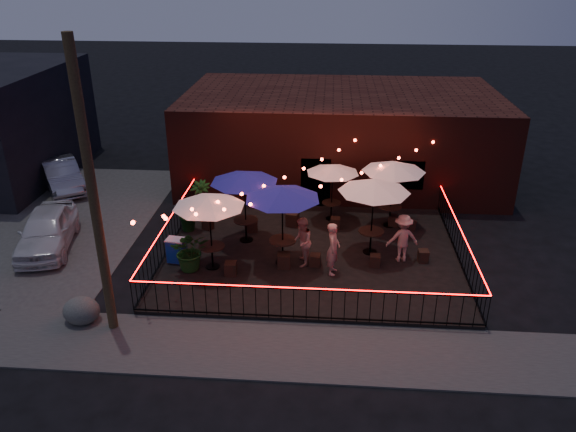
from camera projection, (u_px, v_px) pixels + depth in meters
name	position (u px, v px, depth m)	size (l,w,h in m)	color
ground	(309.00, 286.00, 17.80)	(110.00, 110.00, 0.00)	black
patio	(311.00, 254.00, 19.58)	(10.00, 8.00, 0.15)	black
sidewalk	(304.00, 351.00, 14.85)	(18.00, 2.50, 0.05)	#3D3A39
parking_lot	(11.00, 220.00, 22.24)	(11.00, 12.00, 0.02)	#3D3A39
brick_building	(340.00, 135.00, 25.93)	(14.00, 8.00, 4.00)	#3A150F
utility_pole	(93.00, 197.00, 14.14)	(0.26, 0.26, 8.00)	#3B2B18
fence_front	(306.00, 304.00, 15.71)	(10.00, 0.04, 1.04)	black
fence_left	(169.00, 234.00, 19.67)	(0.04, 8.00, 1.04)	black
fence_right	(459.00, 244.00, 18.98)	(0.04, 8.00, 1.04)	black
festoon_lights	(282.00, 192.00, 18.35)	(10.02, 8.72, 1.32)	#FF3B26
cafe_table_0	(209.00, 202.00, 17.63)	(3.04, 3.04, 2.56)	black
cafe_table_1	(244.00, 178.00, 19.35)	(3.13, 3.13, 2.64)	black
cafe_table_2	(282.00, 194.00, 17.85)	(3.09, 3.09, 2.73)	black
cafe_table_3	(333.00, 170.00, 21.17)	(2.51, 2.51, 2.25)	black
cafe_table_4	(374.00, 187.00, 18.52)	(2.61, 2.61, 2.67)	black
cafe_table_5	(394.00, 167.00, 20.49)	(2.47, 2.47, 2.58)	black
bistro_chair_0	(190.00, 261.00, 18.49)	(0.40, 0.40, 0.47)	black
bistro_chair_1	(231.00, 269.00, 18.08)	(0.37, 0.37, 0.44)	black
bistro_chair_2	(208.00, 224.00, 21.14)	(0.33, 0.33, 0.40)	black
bistro_chair_3	(251.00, 224.00, 20.97)	(0.43, 0.43, 0.51)	black
bistro_chair_4	(284.00, 260.00, 18.50)	(0.42, 0.42, 0.50)	black
bistro_chair_5	(315.00, 260.00, 18.62)	(0.34, 0.34, 0.40)	black
bistro_chair_6	(292.00, 219.00, 21.40)	(0.43, 0.43, 0.51)	black
bistro_chair_7	(335.00, 223.00, 21.19)	(0.35, 0.35, 0.42)	black
bistro_chair_8	(375.00, 261.00, 18.59)	(0.34, 0.34, 0.40)	black
bistro_chair_9	(423.00, 256.00, 18.88)	(0.34, 0.34, 0.40)	black
bistro_chair_10	(393.00, 221.00, 21.36)	(0.36, 0.36, 0.43)	black
bistro_chair_11	(410.00, 225.00, 21.08)	(0.34, 0.34, 0.40)	black
patron_a	(333.00, 249.00, 17.91)	(0.65, 0.42, 1.77)	#D6B18E
patron_b	(302.00, 242.00, 18.41)	(0.82, 0.64, 1.69)	#D7B28A
patron_c	(403.00, 238.00, 18.68)	(1.08, 0.62, 1.67)	tan
potted_shrub_a	(190.00, 250.00, 18.22)	(1.23, 1.07, 1.37)	#0E3810
potted_shrub_b	(190.00, 212.00, 20.82)	(0.82, 0.66, 1.49)	#0B360D
potted_shrub_c	(201.00, 199.00, 22.04)	(0.80, 0.80, 1.43)	#17350F
cooler	(176.00, 250.00, 18.80)	(0.69, 0.54, 0.83)	#15349F
boulder	(81.00, 311.00, 15.91)	(0.97, 0.82, 0.75)	#494944
car_white	(47.00, 230.00, 19.88)	(1.65, 4.10, 1.40)	white
car_silver	(61.00, 175.00, 24.98)	(1.41, 4.03, 1.33)	#A7A6AF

